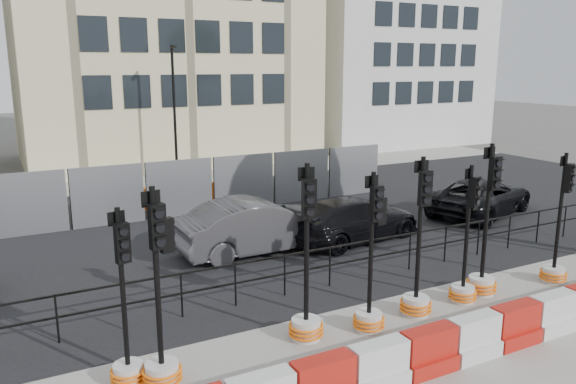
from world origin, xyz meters
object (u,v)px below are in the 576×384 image
traffic_signal_a (127,350)px  car_c (353,219)px  traffic_signal_d (370,294)px  traffic_signal_h (556,257)px

traffic_signal_a → car_c: size_ratio=0.63×
car_c → traffic_signal_d: bearing=140.0°
car_c → traffic_signal_a: bearing=112.8°
traffic_signal_h → traffic_signal_a: bearing=161.9°
traffic_signal_a → car_c: traffic_signal_a is taller
traffic_signal_a → traffic_signal_d: bearing=-16.5°
traffic_signal_a → car_c: bearing=18.7°
traffic_signal_d → car_c: (3.03, 5.03, -0.11)m
traffic_signal_a → traffic_signal_d: traffic_signal_d is taller
traffic_signal_a → traffic_signal_h: size_ratio=0.95×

